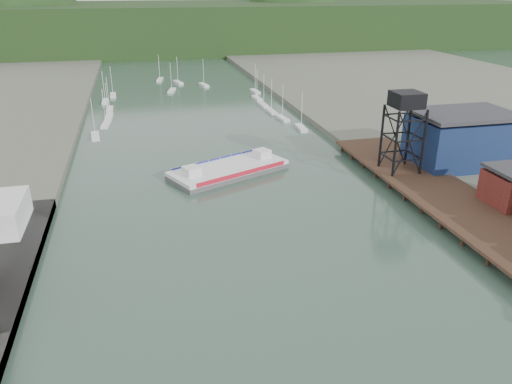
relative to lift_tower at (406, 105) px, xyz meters
name	(u,v)px	position (x,y,z in m)	size (l,w,h in m)	color
east_pier	(443,194)	(2.00, -13.00, -13.75)	(14.00, 70.00, 2.45)	black
lift_tower	(406,105)	(0.00, 0.00, 0.00)	(6.50, 6.50, 16.00)	black
blue_shed	(461,139)	(15.00, 2.00, -8.59)	(20.50, 14.50, 11.30)	#0D193B
marina_sailboats	(187,103)	(-34.92, 80.46, -15.30)	(57.71, 92.65, 0.90)	silver
distant_hills	(151,30)	(-38.98, 243.35, -5.27)	(500.00, 120.00, 80.00)	black
chain_ferry	(229,169)	(-33.39, 11.27, -14.61)	(26.93, 19.42, 3.60)	#4D4D4F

